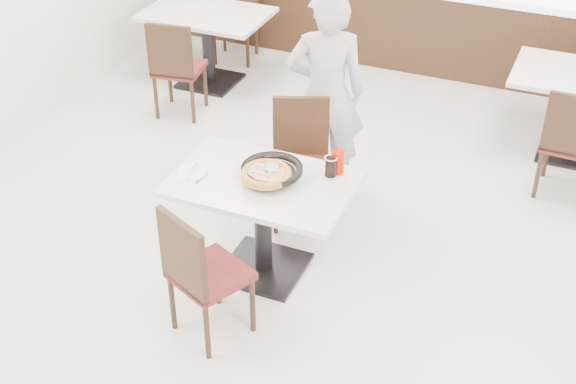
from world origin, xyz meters
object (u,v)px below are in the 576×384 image
at_px(diner_person, 326,94).
at_px(bg_chair_left_near, 179,66).
at_px(chair_near, 210,272).
at_px(cola_glass, 331,167).
at_px(red_cup, 338,162).
at_px(pizza, 266,175).
at_px(bg_chair_left_far, 235,17).
at_px(pizza_pan, 272,173).
at_px(bg_table_left, 208,48).
at_px(side_plate, 193,172).
at_px(chair_far, 300,166).
at_px(bg_chair_right_near, 572,141).
at_px(main_table, 263,227).

relative_size(diner_person, bg_chair_left_near, 1.76).
bearing_deg(bg_chair_left_near, chair_near, -66.01).
relative_size(chair_near, cola_glass, 7.31).
distance_m(red_cup, diner_person, 0.98).
bearing_deg(cola_glass, pizza, -144.41).
bearing_deg(bg_chair_left_far, diner_person, 121.26).
distance_m(pizza_pan, pizza, 0.07).
relative_size(bg_table_left, bg_chair_left_far, 1.26).
xyz_separation_m(bg_chair_left_near, bg_chair_left_far, (-0.06, 1.30, 0.00)).
xyz_separation_m(side_plate, bg_chair_left_far, (-1.30, 3.26, -0.28)).
distance_m(chair_far, side_plate, 0.95).
relative_size(cola_glass, diner_person, 0.08).
bearing_deg(bg_chair_left_far, bg_table_left, 80.28).
height_order(cola_glass, bg_chair_right_near, bg_chair_right_near).
distance_m(pizza_pan, side_plate, 0.54).
bearing_deg(side_plate, bg_chair_left_far, 111.70).
height_order(pizza, bg_chair_left_far, bg_chair_left_far).
bearing_deg(pizza_pan, side_plate, -163.36).
distance_m(pizza_pan, bg_chair_left_near, 2.53).
bearing_deg(pizza_pan, bg_chair_left_far, 120.23).
xyz_separation_m(red_cup, bg_table_left, (-2.18, 2.24, -0.45)).
height_order(bg_chair_left_near, bg_chair_left_far, same).
distance_m(red_cup, bg_chair_left_near, 2.66).
height_order(bg_table_left, bg_chair_left_far, bg_chair_left_far).
distance_m(main_table, pizza, 0.44).
bearing_deg(pizza_pan, bg_chair_right_near, 45.58).
relative_size(pizza, bg_table_left, 0.28).
height_order(bg_chair_left_near, bg_chair_right_near, same).
xyz_separation_m(chair_far, bg_chair_left_far, (-1.76, 2.48, 0.00)).
height_order(pizza, red_cup, red_cup).
xyz_separation_m(side_plate, bg_chair_right_near, (2.27, 1.95, -0.28)).
bearing_deg(side_plate, main_table, 12.16).
xyz_separation_m(red_cup, bg_chair_left_far, (-2.18, 2.87, -0.35)).
relative_size(chair_far, pizza_pan, 3.02).
bearing_deg(chair_far, bg_chair_right_near, -168.52).
xyz_separation_m(pizza, bg_chair_right_near, (1.77, 1.87, -0.34)).
distance_m(red_cup, bg_chair_left_far, 3.62).
xyz_separation_m(chair_far, cola_glass, (0.39, -0.44, 0.34)).
relative_size(cola_glass, bg_chair_left_near, 0.14).
bearing_deg(bg_table_left, diner_person, -37.71).
bearing_deg(side_plate, diner_person, 70.02).
bearing_deg(bg_table_left, side_plate, -63.92).
bearing_deg(bg_table_left, pizza, -54.90).
bearing_deg(bg_chair_right_near, chair_far, -143.48).
relative_size(chair_far, cola_glass, 7.31).
bearing_deg(diner_person, bg_table_left, -62.05).
xyz_separation_m(main_table, red_cup, (0.42, 0.29, 0.45)).
xyz_separation_m(cola_glass, red_cup, (0.03, 0.05, 0.02)).
distance_m(bg_chair_left_far, bg_chair_right_near, 3.80).
bearing_deg(pizza, main_table, 156.99).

